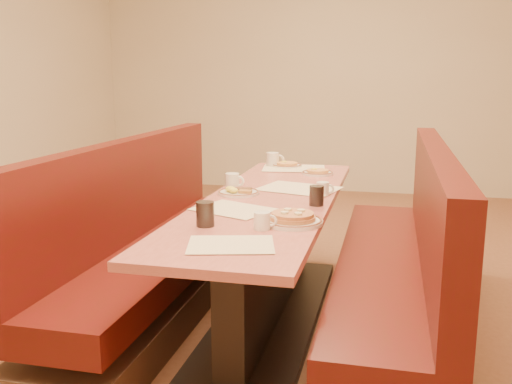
% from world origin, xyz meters
% --- Properties ---
extents(ground, '(8.00, 8.00, 0.00)m').
position_xyz_m(ground, '(0.00, 0.00, 0.00)').
color(ground, '#9E6647').
rests_on(ground, ground).
extents(diner_table, '(0.70, 2.50, 0.75)m').
position_xyz_m(diner_table, '(0.00, 0.00, 0.37)').
color(diner_table, black).
rests_on(diner_table, ground).
extents(booth_left, '(0.55, 2.50, 1.05)m').
position_xyz_m(booth_left, '(-0.73, 0.00, 0.36)').
color(booth_left, '#4C3326').
rests_on(booth_left, ground).
extents(booth_right, '(0.55, 2.50, 1.05)m').
position_xyz_m(booth_right, '(0.73, 0.00, 0.36)').
color(booth_right, '#4C3326').
rests_on(booth_right, ground).
extents(placemat_near_left, '(0.46, 0.41, 0.00)m').
position_xyz_m(placemat_near_left, '(-0.12, -0.34, 0.75)').
color(placemat_near_left, '#FFE7C7').
rests_on(placemat_near_left, diner_table).
extents(placemat_near_right, '(0.40, 0.34, 0.00)m').
position_xyz_m(placemat_near_right, '(0.04, -0.94, 0.75)').
color(placemat_near_right, '#FFE7C7').
rests_on(placemat_near_right, diner_table).
extents(placemat_far_left, '(0.50, 0.40, 0.00)m').
position_xyz_m(placemat_far_left, '(-0.04, 1.02, 0.75)').
color(placemat_far_left, '#FFE7C7').
rests_on(placemat_far_left, diner_table).
extents(placemat_far_right, '(0.53, 0.45, 0.00)m').
position_xyz_m(placemat_far_right, '(0.12, 0.27, 0.75)').
color(placemat_far_right, '#FFE7C7').
rests_on(placemat_far_right, diner_table).
extents(pancake_plate, '(0.28, 0.28, 0.06)m').
position_xyz_m(pancake_plate, '(0.22, -0.55, 0.77)').
color(pancake_plate, white).
rests_on(pancake_plate, diner_table).
extents(eggs_plate, '(0.24, 0.24, 0.05)m').
position_xyz_m(eggs_plate, '(-0.20, 0.04, 0.76)').
color(eggs_plate, white).
rests_on(eggs_plate, diner_table).
extents(extra_plate_mid, '(0.22, 0.22, 0.04)m').
position_xyz_m(extra_plate_mid, '(0.16, 0.81, 0.77)').
color(extra_plate_mid, white).
rests_on(extra_plate_mid, diner_table).
extents(extra_plate_far, '(0.22, 0.22, 0.04)m').
position_xyz_m(extra_plate_far, '(-0.10, 1.09, 0.77)').
color(extra_plate_far, white).
rests_on(extra_plate_far, diner_table).
extents(coffee_mug_a, '(0.11, 0.07, 0.08)m').
position_xyz_m(coffee_mug_a, '(0.11, -0.68, 0.79)').
color(coffee_mug_a, white).
rests_on(coffee_mug_a, diner_table).
extents(coffee_mug_b, '(0.12, 0.09, 0.09)m').
position_xyz_m(coffee_mug_b, '(-0.28, 0.20, 0.80)').
color(coffee_mug_b, white).
rests_on(coffee_mug_b, diner_table).
extents(coffee_mug_c, '(0.10, 0.07, 0.08)m').
position_xyz_m(coffee_mug_c, '(0.28, 0.13, 0.79)').
color(coffee_mug_c, white).
rests_on(coffee_mug_c, diner_table).
extents(coffee_mug_d, '(0.14, 0.10, 0.10)m').
position_xyz_m(coffee_mug_d, '(-0.21, 1.10, 0.80)').
color(coffee_mug_d, white).
rests_on(coffee_mug_d, diner_table).
extents(soda_tumbler_near, '(0.08, 0.08, 0.11)m').
position_xyz_m(soda_tumbler_near, '(-0.16, -0.68, 0.81)').
color(soda_tumbler_near, black).
rests_on(soda_tumbler_near, diner_table).
extents(soda_tumbler_mid, '(0.08, 0.08, 0.11)m').
position_xyz_m(soda_tumbler_mid, '(0.28, -0.14, 0.80)').
color(soda_tumbler_mid, black).
rests_on(soda_tumbler_mid, diner_table).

